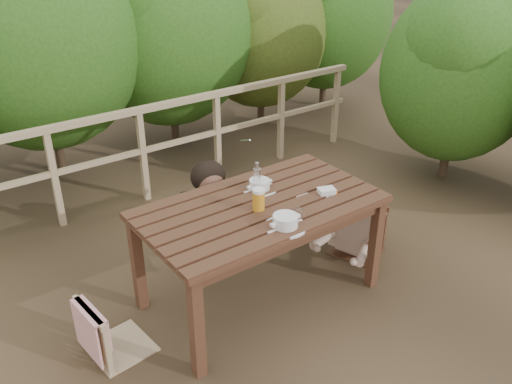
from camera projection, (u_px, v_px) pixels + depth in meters
ground at (260, 294)px, 4.27m from camera, size 60.00×60.00×0.00m
table at (260, 252)px, 4.08m from camera, size 1.75×0.99×0.81m
chair_left at (114, 301)px, 3.56m from camera, size 0.45×0.45×0.82m
chair_far at (204, 204)px, 4.74m from camera, size 0.49×0.49×0.83m
chair_right at (359, 211)px, 4.63m from camera, size 0.52×0.52×0.82m
woman at (202, 177)px, 4.63m from camera, size 0.67×0.76×1.35m
diner_right at (364, 190)px, 4.55m from camera, size 0.72×0.65×1.21m
railing at (143, 155)px, 5.46m from camera, size 5.60×0.10×1.01m
soup_near at (285, 222)px, 3.59m from camera, size 0.29×0.29×0.10m
soup_far at (260, 185)px, 4.09m from camera, size 0.27×0.27×0.09m
beer_glass at (259, 200)px, 3.78m from camera, size 0.09×0.09×0.18m
bottle at (257, 178)px, 4.01m from camera, size 0.06×0.06×0.25m
tumbler at (298, 214)px, 3.70m from camera, size 0.07×0.07×0.08m
butter_tub at (326, 192)px, 4.03m from camera, size 0.15×0.13×0.05m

